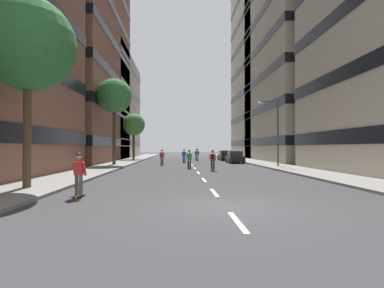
{
  "coord_description": "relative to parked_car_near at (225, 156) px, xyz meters",
  "views": [
    {
      "loc": [
        -1.59,
        -9.74,
        1.99
      ],
      "look_at": [
        0.0,
        23.37,
        2.38
      ],
      "focal_mm": 27.14,
      "sensor_mm": 36.0,
      "label": 1
    }
  ],
  "objects": [
    {
      "name": "ground_plane",
      "position": [
        -5.65,
        -6.49,
        -0.7
      ],
      "size": [
        168.13,
        168.13,
        0.0
      ],
      "primitive_type": "plane",
      "color": "#333335"
    },
    {
      "name": "sidewalk_left",
      "position": [
        -14.27,
        -2.98,
        -0.63
      ],
      "size": [
        3.52,
        77.06,
        0.14
      ],
      "primitive_type": "cube",
      "color": "gray",
      "rests_on": "ground_plane"
    },
    {
      "name": "sidewalk_right",
      "position": [
        2.96,
        -2.98,
        -0.63
      ],
      "size": [
        3.52,
        77.06,
        0.14
      ],
      "primitive_type": "cube",
      "color": "gray",
      "rests_on": "ground_plane"
    },
    {
      "name": "lane_markings",
      "position": [
        -5.65,
        -4.01,
        -0.7
      ],
      "size": [
        0.16,
        67.2,
        0.01
      ],
      "color": "silver",
      "rests_on": "ground_plane"
    },
    {
      "name": "building_left_mid",
      "position": [
        -23.62,
        -2.64,
        17.54
      ],
      "size": [
        15.29,
        23.09,
        36.3
      ],
      "color": "brown",
      "rests_on": "ground_plane"
    },
    {
      "name": "building_left_far",
      "position": [
        -23.62,
        11.72,
        8.94
      ],
      "size": [
        15.29,
        22.77,
        19.1
      ],
      "color": "#BCB29E",
      "rests_on": "ground_plane"
    },
    {
      "name": "building_right_mid",
      "position": [
        12.31,
        -2.64,
        18.01
      ],
      "size": [
        15.29,
        19.87,
        37.24
      ],
      "color": "#BCB29E",
      "rests_on": "ground_plane"
    },
    {
      "name": "building_right_far",
      "position": [
        12.31,
        11.72,
        18.19
      ],
      "size": [
        15.29,
        17.71,
        37.6
      ],
      "color": "#BCB29E",
      "rests_on": "ground_plane"
    },
    {
      "name": "parked_car_near",
      "position": [
        0.0,
        0.0,
        0.0
      ],
      "size": [
        1.82,
        4.4,
        1.52
      ],
      "color": "black",
      "rests_on": "ground_plane"
    },
    {
      "name": "parked_car_mid",
      "position": [
        0.0,
        -7.41,
        0.0
      ],
      "size": [
        1.82,
        4.4,
        1.52
      ],
      "color": "black",
      "rests_on": "ground_plane"
    },
    {
      "name": "street_tree_near",
      "position": [
        -14.27,
        -12.03,
        6.9
      ],
      "size": [
        3.79,
        3.79,
        9.42
      ],
      "color": "#4C3823",
      "rests_on": "sidewalk_left"
    },
    {
      "name": "street_tree_mid",
      "position": [
        -14.27,
        1.98,
        4.86
      ],
      "size": [
        3.52,
        3.52,
        7.23
      ],
      "color": "#4C3823",
      "rests_on": "sidewalk_left"
    },
    {
      "name": "street_tree_far",
      "position": [
        -14.27,
        -30.42,
        6.09
      ],
      "size": [
        4.35,
        4.35,
        8.86
      ],
      "color": "#4C3823",
      "rests_on": "sidewalk_left"
    },
    {
      "name": "streetlamp_right",
      "position": [
        2.24,
        -16.09,
        3.44
      ],
      "size": [
        2.13,
        0.3,
        6.5
      ],
      "color": "#3F3F44",
      "rests_on": "sidewalk_right"
    },
    {
      "name": "skater_0",
      "position": [
        -9.03,
        -11.98,
        0.29
      ],
      "size": [
        0.54,
        0.91,
        1.78
      ],
      "color": "brown",
      "rests_on": "ground_plane"
    },
    {
      "name": "skater_1",
      "position": [
        -4.31,
        -19.8,
        0.32
      ],
      "size": [
        0.55,
        0.92,
        1.78
      ],
      "color": "brown",
      "rests_on": "ground_plane"
    },
    {
      "name": "skater_2",
      "position": [
        -6.2,
        -17.1,
        0.29
      ],
      "size": [
        0.56,
        0.92,
        1.78
      ],
      "color": "brown",
      "rests_on": "ground_plane"
    },
    {
      "name": "skater_3",
      "position": [
        -11.18,
        -32.53,
        0.29
      ],
      "size": [
        0.56,
        0.92,
        1.78
      ],
      "color": "brown",
      "rests_on": "ground_plane"
    },
    {
      "name": "skater_4",
      "position": [
        -4.34,
        1.62,
        0.32
      ],
      "size": [
        0.57,
        0.92,
        1.78
      ],
      "color": "brown",
      "rests_on": "ground_plane"
    },
    {
      "name": "skater_5",
      "position": [
        -4.37,
        -1.16,
        0.32
      ],
      "size": [
        0.57,
        0.92,
        1.78
      ],
      "color": "brown",
      "rests_on": "ground_plane"
    },
    {
      "name": "skater_6",
      "position": [
        -6.46,
        -6.35,
        0.29
      ],
      "size": [
        0.56,
        0.92,
        1.78
      ],
      "color": "brown",
      "rests_on": "ground_plane"
    }
  ]
}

